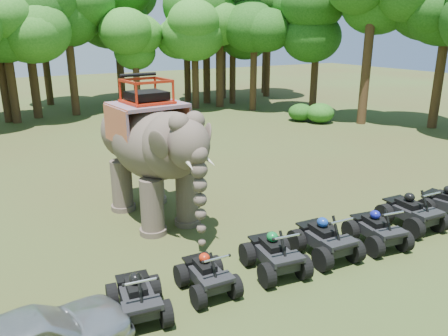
{
  "coord_description": "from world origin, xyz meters",
  "views": [
    {
      "loc": [
        -6.49,
        -10.12,
        6.02
      ],
      "look_at": [
        0.0,
        1.2,
        1.9
      ],
      "focal_mm": 35.0,
      "sensor_mm": 36.0,
      "label": 1
    }
  ],
  "objects_px": {
    "atv_5": "(412,207)",
    "atv_3": "(326,234)",
    "atv_2": "(275,249)",
    "atv_4": "(378,225)",
    "elephant": "(151,149)",
    "atv_1": "(207,270)",
    "atv_0": "(137,292)"
  },
  "relations": [
    {
      "from": "elephant",
      "to": "atv_5",
      "type": "relative_size",
      "value": 3.02
    },
    {
      "from": "atv_4",
      "to": "atv_5",
      "type": "xyz_separation_m",
      "value": [
        1.91,
        0.3,
        0.05
      ]
    },
    {
      "from": "atv_3",
      "to": "atv_2",
      "type": "bearing_deg",
      "value": -177.51
    },
    {
      "from": "atv_3",
      "to": "atv_1",
      "type": "bearing_deg",
      "value": -177.78
    },
    {
      "from": "atv_0",
      "to": "atv_4",
      "type": "xyz_separation_m",
      "value": [
        7.16,
        -0.25,
        0.03
      ]
    },
    {
      "from": "atv_0",
      "to": "elephant",
      "type": "bearing_deg",
      "value": 73.36
    },
    {
      "from": "elephant",
      "to": "atv_1",
      "type": "distance_m",
      "value": 5.17
    },
    {
      "from": "atv_1",
      "to": "atv_2",
      "type": "distance_m",
      "value": 1.95
    },
    {
      "from": "atv_4",
      "to": "elephant",
      "type": "bearing_deg",
      "value": 142.42
    },
    {
      "from": "atv_2",
      "to": "atv_5",
      "type": "bearing_deg",
      "value": 7.73
    },
    {
      "from": "elephant",
      "to": "atv_4",
      "type": "distance_m",
      "value": 7.33
    },
    {
      "from": "atv_0",
      "to": "atv_4",
      "type": "relative_size",
      "value": 0.96
    },
    {
      "from": "atv_0",
      "to": "atv_3",
      "type": "height_order",
      "value": "atv_3"
    },
    {
      "from": "atv_1",
      "to": "atv_4",
      "type": "xyz_separation_m",
      "value": [
        5.4,
        -0.36,
        0.05
      ]
    },
    {
      "from": "atv_0",
      "to": "atv_5",
      "type": "height_order",
      "value": "atv_5"
    },
    {
      "from": "atv_3",
      "to": "atv_4",
      "type": "distance_m",
      "value": 1.78
    },
    {
      "from": "elephant",
      "to": "atv_5",
      "type": "xyz_separation_m",
      "value": [
        6.8,
        -4.89,
        -1.66
      ]
    },
    {
      "from": "atv_2",
      "to": "atv_4",
      "type": "relative_size",
      "value": 1.02
    },
    {
      "from": "atv_3",
      "to": "atv_4",
      "type": "height_order",
      "value": "atv_3"
    },
    {
      "from": "atv_2",
      "to": "atv_4",
      "type": "xyz_separation_m",
      "value": [
        3.46,
        -0.29,
        -0.01
      ]
    },
    {
      "from": "atv_1",
      "to": "atv_0",
      "type": "bearing_deg",
      "value": -174.11
    },
    {
      "from": "atv_1",
      "to": "atv_3",
      "type": "xyz_separation_m",
      "value": [
        3.64,
        -0.1,
        0.09
      ]
    },
    {
      "from": "elephant",
      "to": "atv_3",
      "type": "distance_m",
      "value": 6.07
    },
    {
      "from": "atv_3",
      "to": "atv_4",
      "type": "relative_size",
      "value": 1.06
    },
    {
      "from": "atv_1",
      "to": "atv_5",
      "type": "xyz_separation_m",
      "value": [
        7.31,
        -0.05,
        0.1
      ]
    },
    {
      "from": "atv_0",
      "to": "atv_4",
      "type": "height_order",
      "value": "atv_4"
    },
    {
      "from": "atv_0",
      "to": "atv_2",
      "type": "xyz_separation_m",
      "value": [
        3.71,
        0.05,
        0.04
      ]
    },
    {
      "from": "atv_5",
      "to": "atv_0",
      "type": "bearing_deg",
      "value": -175.99
    },
    {
      "from": "atv_0",
      "to": "atv_1",
      "type": "distance_m",
      "value": 1.77
    },
    {
      "from": "atv_4",
      "to": "atv_5",
      "type": "distance_m",
      "value": 1.94
    },
    {
      "from": "atv_5",
      "to": "atv_3",
      "type": "bearing_deg",
      "value": -175.61
    },
    {
      "from": "elephant",
      "to": "atv_5",
      "type": "height_order",
      "value": "elephant"
    }
  ]
}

